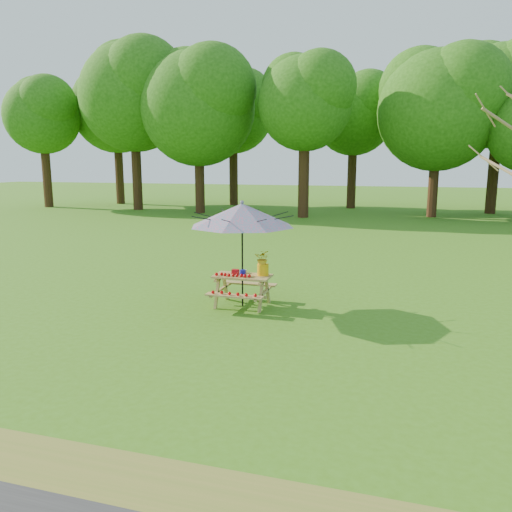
# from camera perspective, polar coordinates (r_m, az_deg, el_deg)

# --- Properties ---
(ground) EXTENTS (120.00, 120.00, 0.00)m
(ground) POSITION_cam_1_polar(r_m,az_deg,el_deg) (7.15, 22.04, -15.16)
(ground) COLOR #3F7416
(ground) RESTS_ON ground
(treeline) EXTENTS (60.00, 12.00, 16.00)m
(treeline) POSITION_cam_1_polar(r_m,az_deg,el_deg) (28.87, 19.01, 20.04)
(treeline) COLOR #1F550E
(treeline) RESTS_ON ground
(picnic_table) EXTENTS (1.20, 1.32, 0.67)m
(picnic_table) POSITION_cam_1_polar(r_m,az_deg,el_deg) (10.63, -1.56, -4.02)
(picnic_table) COLOR #A5834A
(picnic_table) RESTS_ON ground
(patio_umbrella) EXTENTS (2.30, 2.30, 2.25)m
(patio_umbrella) POSITION_cam_1_polar(r_m,az_deg,el_deg) (10.34, -1.60, 4.71)
(patio_umbrella) COLOR black
(patio_umbrella) RESTS_ON ground
(produce_bins) EXTENTS (0.34, 0.40, 0.13)m
(produce_bins) POSITION_cam_1_polar(r_m,az_deg,el_deg) (10.61, -1.79, -1.85)
(produce_bins) COLOR #B30E18
(produce_bins) RESTS_ON picnic_table
(tomatoes_row) EXTENTS (0.77, 0.13, 0.07)m
(tomatoes_row) POSITION_cam_1_polar(r_m,az_deg,el_deg) (10.43, -2.65, -2.18)
(tomatoes_row) COLOR red
(tomatoes_row) RESTS_ON picnic_table
(flower_bucket) EXTENTS (0.34, 0.30, 0.55)m
(flower_bucket) POSITION_cam_1_polar(r_m,az_deg,el_deg) (10.48, 0.80, -0.66)
(flower_bucket) COLOR #F5AD0C
(flower_bucket) RESTS_ON picnic_table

